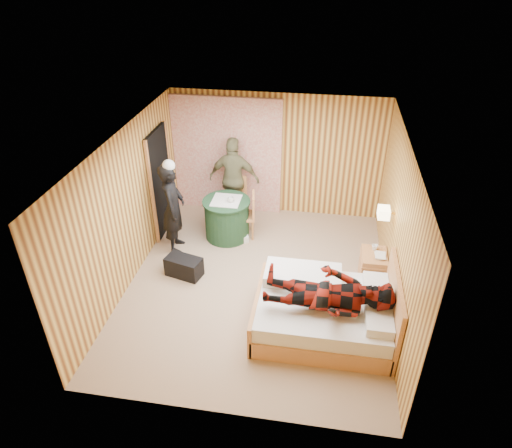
% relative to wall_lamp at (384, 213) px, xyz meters
% --- Properties ---
extents(floor, '(4.20, 5.00, 0.01)m').
position_rel_wall_lamp_xyz_m(floor, '(-1.92, -0.45, -1.30)').
color(floor, '#9E8568').
rests_on(floor, ground).
extents(ceiling, '(4.20, 5.00, 0.01)m').
position_rel_wall_lamp_xyz_m(ceiling, '(-1.92, -0.45, 1.20)').
color(ceiling, silver).
rests_on(ceiling, wall_back).
extents(wall_back, '(4.20, 0.02, 2.50)m').
position_rel_wall_lamp_xyz_m(wall_back, '(-1.92, 2.05, -0.05)').
color(wall_back, '#F0C65C').
rests_on(wall_back, floor).
extents(wall_left, '(0.02, 5.00, 2.50)m').
position_rel_wall_lamp_xyz_m(wall_left, '(-4.02, -0.45, -0.05)').
color(wall_left, '#F0C65C').
rests_on(wall_left, floor).
extents(wall_right, '(0.02, 5.00, 2.50)m').
position_rel_wall_lamp_xyz_m(wall_right, '(0.18, -0.45, -0.05)').
color(wall_right, '#F0C65C').
rests_on(wall_right, floor).
extents(curtain, '(2.20, 0.08, 2.40)m').
position_rel_wall_lamp_xyz_m(curtain, '(-2.92, 1.98, -0.10)').
color(curtain, silver).
rests_on(curtain, floor).
extents(doorway, '(0.06, 0.90, 2.05)m').
position_rel_wall_lamp_xyz_m(doorway, '(-3.98, 0.95, -0.28)').
color(doorway, black).
rests_on(doorway, floor).
extents(wall_lamp, '(0.26, 0.24, 0.16)m').
position_rel_wall_lamp_xyz_m(wall_lamp, '(0.00, 0.00, 0.00)').
color(wall_lamp, gold).
rests_on(wall_lamp, wall_right).
extents(bed, '(1.97, 1.52, 1.05)m').
position_rel_wall_lamp_xyz_m(bed, '(-0.80, -1.28, -1.00)').
color(bed, tan).
rests_on(bed, floor).
extents(nightstand, '(0.42, 0.58, 0.55)m').
position_rel_wall_lamp_xyz_m(nightstand, '(-0.04, -0.08, -1.01)').
color(nightstand, tan).
rests_on(nightstand, floor).
extents(round_table, '(0.90, 0.90, 0.80)m').
position_rel_wall_lamp_xyz_m(round_table, '(-2.72, 0.89, -0.90)').
color(round_table, '#21492A').
rests_on(round_table, floor).
extents(chair_far, '(0.49, 0.49, 0.93)m').
position_rel_wall_lamp_xyz_m(chair_far, '(-2.70, 1.59, -0.76)').
color(chair_far, tan).
rests_on(chair_far, floor).
extents(chair_near, '(0.47, 0.47, 0.90)m').
position_rel_wall_lamp_xyz_m(chair_near, '(-2.33, 0.98, -0.77)').
color(chair_near, tan).
rests_on(chair_near, floor).
extents(duffel_bag, '(0.67, 0.47, 0.34)m').
position_rel_wall_lamp_xyz_m(duffel_bag, '(-3.19, -0.41, -1.13)').
color(duffel_bag, black).
rests_on(duffel_bag, floor).
extents(sneaker_left, '(0.28, 0.14, 0.12)m').
position_rel_wall_lamp_xyz_m(sneaker_left, '(-2.64, 0.72, -1.24)').
color(sneaker_left, silver).
rests_on(sneaker_left, floor).
extents(sneaker_right, '(0.30, 0.21, 0.13)m').
position_rel_wall_lamp_xyz_m(sneaker_right, '(-2.42, 0.72, -1.24)').
color(sneaker_right, silver).
rests_on(sneaker_right, floor).
extents(woman_standing, '(0.49, 0.67, 1.70)m').
position_rel_wall_lamp_xyz_m(woman_standing, '(-3.56, 0.36, -0.45)').
color(woman_standing, black).
rests_on(woman_standing, floor).
extents(man_at_table, '(1.03, 0.47, 1.72)m').
position_rel_wall_lamp_xyz_m(man_at_table, '(-2.72, 1.64, -0.44)').
color(man_at_table, olive).
rests_on(man_at_table, floor).
extents(man_on_bed, '(0.86, 0.67, 1.77)m').
position_rel_wall_lamp_xyz_m(man_on_bed, '(-0.77, -1.51, -0.35)').
color(man_on_bed, maroon).
rests_on(man_on_bed, bed).
extents(book_lower, '(0.18, 0.23, 0.02)m').
position_rel_wall_lamp_xyz_m(book_lower, '(-0.04, -0.13, -0.73)').
color(book_lower, silver).
rests_on(book_lower, nightstand).
extents(book_upper, '(0.18, 0.24, 0.02)m').
position_rel_wall_lamp_xyz_m(book_upper, '(-0.04, -0.13, -0.71)').
color(book_upper, silver).
rests_on(book_upper, nightstand).
extents(cup_nightstand, '(0.11, 0.11, 0.09)m').
position_rel_wall_lamp_xyz_m(cup_nightstand, '(-0.04, 0.05, -0.70)').
color(cup_nightstand, silver).
rests_on(cup_nightstand, nightstand).
extents(cup_table, '(0.16, 0.16, 0.10)m').
position_rel_wall_lamp_xyz_m(cup_table, '(-2.62, 0.84, -0.46)').
color(cup_table, silver).
rests_on(cup_table, round_table).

